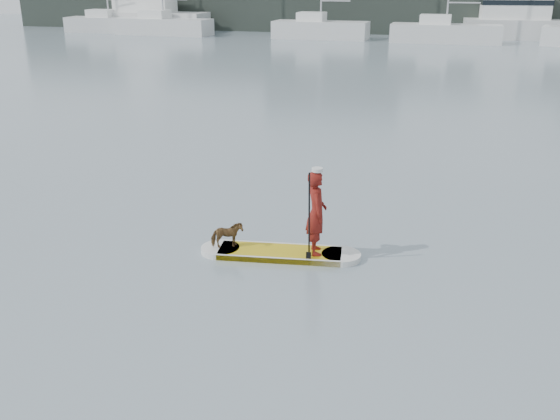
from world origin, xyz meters
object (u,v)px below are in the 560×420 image
(sailboat_b, at_px, (163,24))
(sailboat_c, at_px, (320,28))
(motor_yacht_b, at_px, (151,11))
(motor_yacht_a, at_px, (521,19))
(paddler, at_px, (316,213))
(dog, at_px, (227,235))
(sailboat_d, at_px, (445,31))
(sailboat_a, at_px, (109,23))
(paddleboard, at_px, (280,253))

(sailboat_b, xyz_separation_m, sailboat_c, (15.35, 0.18, -0.06))
(motor_yacht_b, bearing_deg, sailboat_b, -47.42)
(sailboat_c, xyz_separation_m, motor_yacht_a, (17.31, 4.43, 0.87))
(paddler, distance_m, dog, 1.92)
(sailboat_d, height_order, motor_yacht_a, sailboat_d)
(motor_yacht_a, bearing_deg, sailboat_c, -170.16)
(sailboat_a, height_order, motor_yacht_b, sailboat_a)
(dog, distance_m, motor_yacht_a, 51.37)
(paddleboard, xyz_separation_m, sailboat_d, (1.82, 45.28, 0.90))
(sailboat_c, distance_m, sailboat_d, 10.98)
(paddler, relative_size, sailboat_c, 0.14)
(paddleboard, relative_size, motor_yacht_a, 0.30)
(motor_yacht_a, bearing_deg, sailboat_a, -179.62)
(sailboat_a, distance_m, sailboat_d, 32.95)
(paddleboard, height_order, motor_yacht_b, motor_yacht_b)
(sailboat_a, xyz_separation_m, sailboat_d, (32.90, -1.71, 0.09))
(motor_yacht_a, distance_m, motor_yacht_b, 35.48)
(paddler, distance_m, sailboat_a, 56.66)
(sailboat_c, height_order, motor_yacht_a, sailboat_c)
(paddler, xyz_separation_m, motor_yacht_a, (7.45, 50.25, 0.80))
(motor_yacht_a, bearing_deg, sailboat_b, -176.49)
(dog, xyz_separation_m, sailboat_b, (-23.40, 45.91, 0.57))
(dog, distance_m, sailboat_c, 46.78)
(sailboat_a, bearing_deg, sailboat_b, -15.60)
(sailboat_d, xyz_separation_m, motor_yacht_b, (-29.10, 3.56, 1.00))
(sailboat_b, relative_size, motor_yacht_a, 1.29)
(sailboat_b, bearing_deg, sailboat_a, 172.87)
(sailboat_c, bearing_deg, motor_yacht_b, 172.25)
(paddler, xyz_separation_m, dog, (-1.81, -0.26, -0.58))
(paddleboard, xyz_separation_m, sailboat_b, (-24.49, 45.75, 0.90))
(dog, bearing_deg, paddleboard, -112.98)
(paddler, bearing_deg, motor_yacht_a, -27.57)
(motor_yacht_b, bearing_deg, paddleboard, -60.33)
(motor_yacht_a, bearing_deg, dog, -104.89)
(sailboat_a, bearing_deg, motor_yacht_a, -0.01)
(sailboat_b, bearing_deg, sailboat_d, 2.54)
(sailboat_d, distance_m, motor_yacht_a, 8.17)
(sailboat_b, bearing_deg, dog, -59.43)
(paddleboard, bearing_deg, paddler, -0.00)
(sailboat_b, xyz_separation_m, motor_yacht_b, (-2.79, 3.09, 1.00))
(sailboat_b, distance_m, sailboat_c, 15.35)
(dog, xyz_separation_m, sailboat_d, (2.91, 45.44, 0.57))
(paddleboard, height_order, sailboat_b, sailboat_b)
(paddleboard, bearing_deg, motor_yacht_a, 72.73)
(dog, bearing_deg, paddler, -112.98)
(sailboat_b, xyz_separation_m, sailboat_d, (26.31, -0.47, 0.00))
(sailboat_a, bearing_deg, motor_yacht_b, 20.96)
(paddleboard, distance_m, sailboat_a, 56.35)
(sailboat_d, height_order, motor_yacht_b, sailboat_d)
(dog, height_order, sailboat_d, sailboat_d)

